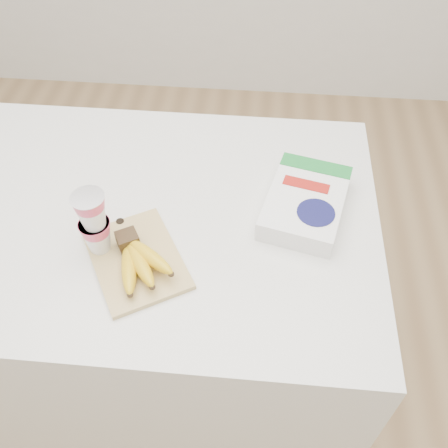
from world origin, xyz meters
name	(u,v)px	position (x,y,z in m)	size (l,w,h in m)	color
room	(99,72)	(0.00, 0.00, 1.35)	(4.00, 4.00, 4.00)	tan
table	(150,310)	(0.00, 0.00, 0.48)	(1.27, 0.85, 0.95)	white
cutting_board	(136,259)	(0.05, -0.16, 0.96)	(0.19, 0.26, 0.01)	tan
bananas	(138,260)	(0.07, -0.18, 0.99)	(0.16, 0.19, 0.06)	#382816
yogurt_stack	(94,222)	(-0.03, -0.14, 1.06)	(0.08, 0.08, 0.17)	white
cereal_box	(306,202)	(0.45, 0.04, 0.98)	(0.24, 0.31, 0.06)	white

